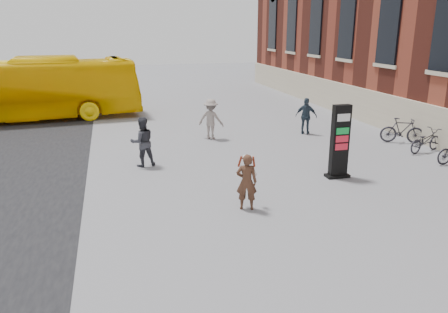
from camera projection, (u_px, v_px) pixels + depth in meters
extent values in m
plane|color=#9E9EA3|center=(256.00, 202.00, 13.09)|extent=(100.00, 100.00, 0.00)
cube|color=beige|center=(404.00, 118.00, 20.68)|extent=(0.18, 44.00, 1.80)
cube|color=black|center=(340.00, 142.00, 14.90)|extent=(0.61, 0.26, 2.55)
cube|color=black|center=(337.00, 176.00, 15.25)|extent=(0.82, 0.41, 0.10)
cube|color=white|center=(342.00, 117.00, 14.65)|extent=(0.46, 0.29, 0.26)
cube|color=#0D7A2F|center=(341.00, 130.00, 14.78)|extent=(0.46, 0.29, 0.22)
cube|color=#AF1828|center=(340.00, 138.00, 14.86)|extent=(0.46, 0.29, 0.22)
cube|color=#AF1828|center=(339.00, 146.00, 14.94)|extent=(0.46, 0.29, 0.22)
imported|color=#442D1D|center=(247.00, 182.00, 12.37)|extent=(0.69, 0.56, 1.64)
cylinder|color=white|center=(247.00, 157.00, 12.15)|extent=(0.23, 0.23, 0.05)
cone|color=white|center=(254.00, 170.00, 12.51)|extent=(0.27, 0.24, 0.40)
cylinder|color=maroon|center=(254.00, 162.00, 12.44)|extent=(0.16, 0.12, 0.34)
cone|color=white|center=(240.00, 169.00, 12.52)|extent=(0.24, 0.28, 0.40)
cylinder|color=maroon|center=(240.00, 161.00, 12.46)|extent=(0.12, 0.16, 0.34)
imported|color=#F5C302|center=(24.00, 89.00, 24.01)|extent=(12.66, 3.89, 3.47)
imported|color=#32333A|center=(142.00, 142.00, 16.22)|extent=(1.01, 0.85, 1.87)
imported|color=gray|center=(211.00, 119.00, 20.23)|extent=(1.39, 1.23, 1.86)
imported|color=#2A3846|center=(306.00, 116.00, 21.16)|extent=(1.10, 0.94, 1.76)
imported|color=#26242C|center=(425.00, 141.00, 18.18)|extent=(1.97, 1.15, 0.98)
imported|color=#26242C|center=(402.00, 130.00, 19.61)|extent=(1.94, 1.28, 1.13)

